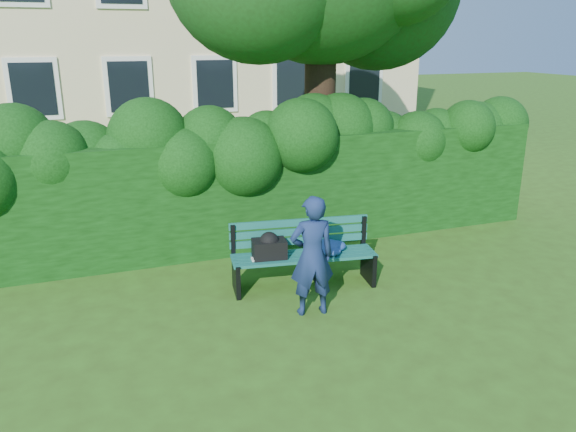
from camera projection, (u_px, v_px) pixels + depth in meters
name	position (u px, v px, depth m)	size (l,w,h in m)	color
ground	(304.00, 297.00, 7.42)	(80.00, 80.00, 0.00)	#314C17
hedge	(254.00, 191.00, 9.11)	(10.00, 1.00, 1.80)	black
park_bench	(301.00, 251.00, 7.62)	(2.02, 0.83, 0.89)	#115551
man_reading	(312.00, 256.00, 6.78)	(0.55, 0.36, 1.51)	navy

